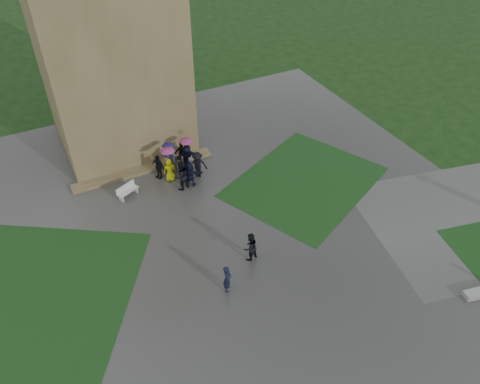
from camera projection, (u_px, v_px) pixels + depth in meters
name	position (u px, v px, depth m)	size (l,w,h in m)	color
ground	(213.00, 289.00, 22.43)	(120.00, 120.00, 0.00)	black
plaza	(197.00, 261.00, 23.80)	(34.00, 34.00, 0.02)	#343532
lawn_inset_left	(15.00, 294.00, 22.18)	(11.00, 9.00, 0.01)	#123412
lawn_inset_right	(305.00, 182.00, 28.85)	(9.00, 7.00, 0.01)	#123412
tower	(100.00, 6.00, 27.06)	(8.00, 8.00, 18.00)	brown
tower_plinth	(144.00, 170.00, 29.65)	(9.00, 0.80, 0.22)	brown
bench	(127.00, 191.00, 27.55)	(1.41, 0.95, 0.79)	silver
visitor_cluster	(182.00, 162.00, 28.71)	(3.32, 3.51, 2.46)	black
pedestrian_mid	(227.00, 279.00, 21.90)	(0.57, 0.37, 1.56)	black
pedestrian_near	(250.00, 247.00, 23.42)	(0.81, 0.46, 1.66)	black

